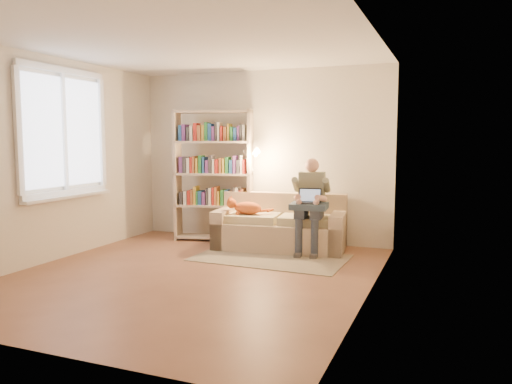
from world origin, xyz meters
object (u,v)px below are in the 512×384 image
at_px(sofa, 280,229).
at_px(person, 310,200).
at_px(cat, 248,207).
at_px(bookshelf, 214,169).
at_px(laptop, 305,199).

xyz_separation_m(sofa, person, (0.46, -0.09, 0.45)).
height_order(cat, bookshelf, bookshelf).
bearing_deg(laptop, person, 63.50).
distance_m(sofa, cat, 0.55).
distance_m(person, cat, 0.90).
bearing_deg(sofa, cat, -165.23).
height_order(person, laptop, person).
xyz_separation_m(cat, laptop, (0.85, -0.03, 0.16)).
bearing_deg(laptop, bookshelf, 160.19).
bearing_deg(cat, bookshelf, 148.48).
xyz_separation_m(person, bookshelf, (-1.60, 0.25, 0.38)).
height_order(sofa, cat, sofa).
bearing_deg(cat, person, -1.72).
distance_m(person, bookshelf, 1.66).
relative_size(laptop, bookshelf, 0.17).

